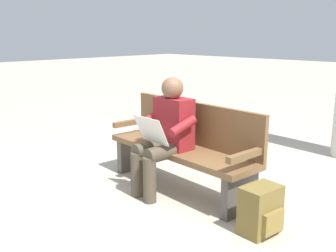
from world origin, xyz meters
TOP-DOWN VIEW (x-y plane):
  - ground_plane at (0.00, 0.00)m, footprint 40.00×40.00m
  - bench_near at (-0.01, -0.07)m, footprint 1.83×0.61m
  - person_seated at (0.05, 0.16)m, footprint 0.59×0.59m
  - backpack at (-1.12, 0.23)m, footprint 0.29×0.35m

SIDE VIEW (x-z plane):
  - ground_plane at x=0.00m, z-range 0.00..0.00m
  - backpack at x=-1.12m, z-range 0.00..0.40m
  - bench_near at x=-0.01m, z-range 0.01..0.91m
  - person_seated at x=0.05m, z-range 0.04..1.22m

